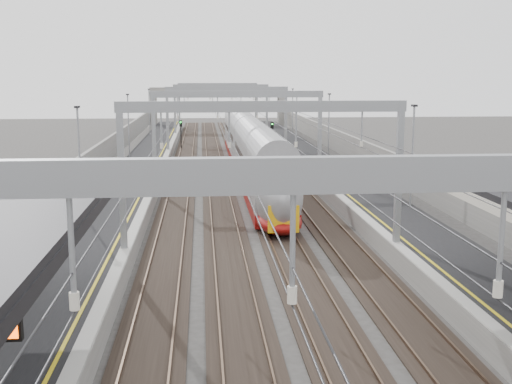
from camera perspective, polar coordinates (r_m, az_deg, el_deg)
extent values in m
cube|color=black|center=(52.43, -10.57, 1.11)|extent=(4.00, 120.00, 1.00)
cube|color=black|center=(53.26, 6.82, 1.35)|extent=(4.00, 120.00, 1.00)
cube|color=black|center=(52.27, -6.73, 0.67)|extent=(2.40, 140.00, 0.08)
cube|color=brown|center=(52.29, -7.52, 0.76)|extent=(0.07, 140.00, 0.14)
cube|color=brown|center=(52.24, -5.95, 0.78)|extent=(0.07, 140.00, 0.14)
cube|color=black|center=(52.26, -3.45, 0.72)|extent=(2.40, 140.00, 0.08)
cube|color=brown|center=(52.23, -4.24, 0.81)|extent=(0.07, 140.00, 0.14)
cube|color=brown|center=(52.26, -2.66, 0.83)|extent=(0.07, 140.00, 0.14)
cube|color=black|center=(52.41, -0.16, 0.77)|extent=(2.40, 140.00, 0.08)
cube|color=brown|center=(52.35, -0.95, 0.85)|extent=(0.07, 140.00, 0.14)
cube|color=brown|center=(52.46, 0.62, 0.88)|extent=(0.07, 140.00, 0.14)
cube|color=black|center=(52.74, 3.09, 0.81)|extent=(2.40, 140.00, 0.08)
cube|color=brown|center=(52.63, 2.31, 0.90)|extent=(0.07, 140.00, 0.14)
cube|color=brown|center=(52.83, 3.86, 0.92)|extent=(0.07, 140.00, 0.14)
cube|color=gray|center=(9.05, 12.79, 1.59)|extent=(13.00, 0.25, 0.50)
cube|color=gray|center=(29.08, -11.86, 1.38)|extent=(0.28, 0.28, 6.60)
cube|color=gray|center=(30.24, 12.58, 1.69)|extent=(0.28, 0.28, 6.60)
cube|color=gray|center=(28.69, 0.62, 7.61)|extent=(13.00, 0.25, 0.50)
cube|color=gray|center=(48.85, -9.07, 4.99)|extent=(0.28, 0.28, 6.60)
cube|color=gray|center=(49.55, 5.68, 5.14)|extent=(0.28, 0.28, 6.60)
cube|color=gray|center=(48.62, -1.66, 8.68)|extent=(13.00, 0.25, 0.50)
cube|color=gray|center=(68.76, -7.88, 6.51)|extent=(0.28, 0.28, 6.60)
cube|color=gray|center=(69.26, 2.66, 6.62)|extent=(0.28, 0.28, 6.60)
cube|color=gray|center=(68.59, -2.61, 9.13)|extent=(13.00, 0.25, 0.50)
cube|color=gray|center=(88.70, -7.22, 7.34)|extent=(0.28, 0.28, 6.60)
cube|color=gray|center=(89.09, 0.97, 7.43)|extent=(0.28, 0.28, 6.60)
cube|color=gray|center=(88.58, -3.14, 9.38)|extent=(13.00, 0.25, 0.50)
cube|color=gray|center=(106.67, -6.84, 7.83)|extent=(0.28, 0.28, 6.60)
cube|color=gray|center=(107.00, -0.02, 7.91)|extent=(0.28, 0.28, 6.60)
cube|color=gray|center=(106.57, -3.44, 9.52)|extent=(13.00, 0.25, 0.50)
cylinder|color=#262628|center=(56.64, -6.69, 6.97)|extent=(0.03, 140.00, 0.03)
cylinder|color=#262628|center=(56.63, -3.64, 7.02)|extent=(0.03, 140.00, 0.03)
cylinder|color=#262628|center=(56.77, -0.58, 7.04)|extent=(0.03, 140.00, 0.03)
cylinder|color=#262628|center=(57.07, 2.44, 7.05)|extent=(0.03, 140.00, 0.03)
cube|color=slate|center=(106.59, -3.44, 8.90)|extent=(22.00, 2.20, 1.40)
cube|color=slate|center=(106.95, -9.09, 7.13)|extent=(1.00, 2.20, 6.20)
cube|color=slate|center=(107.49, 2.23, 7.27)|extent=(1.00, 2.20, 6.20)
cube|color=slate|center=(52.69, -14.08, 2.23)|extent=(0.30, 120.00, 3.20)
cube|color=slate|center=(53.84, 10.19, 2.54)|extent=(0.30, 120.00, 3.20)
cube|color=maroon|center=(47.03, 0.37, 0.35)|extent=(2.63, 22.40, 0.78)
cube|color=#949499|center=(46.75, 0.38, 2.59)|extent=(2.63, 22.40, 2.92)
cube|color=black|center=(39.44, 1.41, -2.05)|extent=(1.95, 2.34, 0.49)
cube|color=maroon|center=(69.53, -1.34, 3.57)|extent=(2.63, 22.40, 0.78)
cube|color=#949499|center=(69.33, -1.35, 5.09)|extent=(2.63, 22.40, 2.92)
cube|color=black|center=(61.80, -0.89, 2.44)|extent=(1.95, 2.34, 0.49)
ellipsoid|color=#949499|center=(35.61, 2.05, -0.32)|extent=(2.63, 5.06, 4.09)
cube|color=#F6B00C|center=(33.75, 2.46, -2.43)|extent=(1.66, 0.12, 1.46)
cube|color=black|center=(33.88, 2.39, 0.14)|extent=(1.56, 0.56, 0.92)
cylinder|color=black|center=(77.90, -6.68, 4.90)|extent=(0.12, 0.12, 3.00)
cube|color=black|center=(77.77, -6.71, 6.07)|extent=(0.32, 0.22, 0.75)
sphere|color=#0CE526|center=(77.63, -6.71, 6.17)|extent=(0.16, 0.16, 0.16)
cylinder|color=black|center=(71.51, -0.08, 4.49)|extent=(0.12, 0.12, 3.00)
cube|color=black|center=(71.37, -0.08, 5.77)|extent=(0.32, 0.22, 0.75)
sphere|color=red|center=(71.23, -0.07, 5.88)|extent=(0.16, 0.16, 0.16)
cylinder|color=black|center=(74.42, 1.44, 4.71)|extent=(0.12, 0.12, 3.00)
cube|color=black|center=(74.28, 1.44, 5.94)|extent=(0.32, 0.22, 0.75)
sphere|color=#0CE526|center=(74.14, 1.45, 6.05)|extent=(0.16, 0.16, 0.16)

